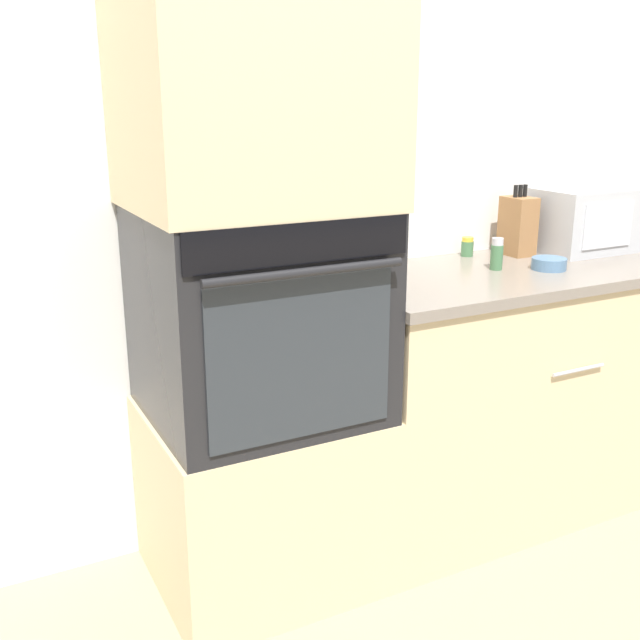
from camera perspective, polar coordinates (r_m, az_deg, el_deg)
ground_plane at (r=2.51m, az=6.13°, el=-19.98°), size 12.00×12.00×0.00m
wall_back at (r=2.57m, az=-0.85°, el=11.19°), size 8.00×0.05×2.50m
oven_cabinet_base at (r=2.44m, az=-4.45°, el=-13.04°), size 0.67×0.60×0.57m
wall_oven at (r=2.21m, az=-4.76°, el=0.55°), size 0.65×0.64×0.62m
oven_cabinet_upper at (r=2.13m, az=-5.29°, el=19.91°), size 0.67×0.60×0.85m
counter_unit at (r=2.86m, az=14.29°, el=-5.07°), size 1.35×0.63×0.92m
microwave at (r=3.08m, az=19.48°, el=7.22°), size 0.39×0.28×0.24m
knife_block at (r=2.93m, az=14.83°, el=6.96°), size 0.09×0.13×0.26m
bowl at (r=2.72m, az=17.05°, el=4.12°), size 0.12×0.12×0.04m
condiment_jar_near at (r=2.87m, az=11.16°, el=5.49°), size 0.05×0.05×0.07m
condiment_jar_mid at (r=2.66m, az=13.32°, el=4.89°), size 0.04×0.04×0.11m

